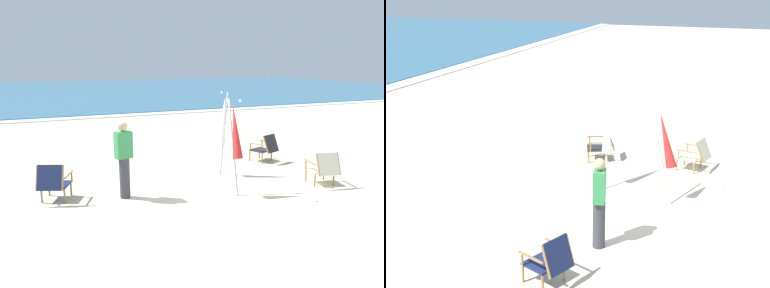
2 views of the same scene
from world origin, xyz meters
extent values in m
plane|color=beige|center=(0.00, 0.00, 0.00)|extent=(80.00, 80.00, 0.00)
cube|color=#2D6684|center=(0.00, 33.22, 0.05)|extent=(80.00, 40.00, 0.10)
cube|color=white|center=(0.00, 12.92, 0.03)|extent=(80.00, 1.10, 0.06)
cube|color=beige|center=(2.96, -0.35, 0.32)|extent=(0.62, 0.59, 0.04)
cube|color=beige|center=(2.88, -0.68, 0.56)|extent=(0.54, 0.35, 0.49)
cylinder|color=olive|center=(2.78, -0.09, 0.16)|extent=(0.04, 0.04, 0.32)
cylinder|color=olive|center=(3.24, -0.19, 0.16)|extent=(0.04, 0.04, 0.32)
cylinder|color=olive|center=(2.68, -0.51, 0.16)|extent=(0.04, 0.04, 0.32)
cylinder|color=olive|center=(3.13, -0.61, 0.16)|extent=(0.04, 0.04, 0.32)
cube|color=olive|center=(2.68, -0.30, 0.54)|extent=(0.16, 0.52, 0.02)
cylinder|color=olive|center=(2.72, -0.12, 0.43)|extent=(0.04, 0.04, 0.22)
cube|color=olive|center=(3.23, -0.44, 0.54)|extent=(0.16, 0.52, 0.02)
cylinder|color=olive|center=(3.27, -0.25, 0.43)|extent=(0.04, 0.04, 0.22)
cylinder|color=olive|center=(2.63, -0.62, 0.56)|extent=(0.10, 0.24, 0.49)
cylinder|color=olive|center=(3.13, -0.74, 0.56)|extent=(0.10, 0.24, 0.49)
cube|color=#19234C|center=(-2.81, 1.05, 0.32)|extent=(0.67, 0.64, 0.04)
cube|color=#19234C|center=(-2.93, 0.76, 0.57)|extent=(0.53, 0.37, 0.50)
cylinder|color=olive|center=(-2.94, 1.34, 0.16)|extent=(0.04, 0.04, 0.32)
cylinder|color=olive|center=(-2.51, 1.16, 0.16)|extent=(0.04, 0.04, 0.32)
cylinder|color=olive|center=(-3.11, 0.95, 0.16)|extent=(0.04, 0.04, 0.32)
cylinder|color=olive|center=(-2.68, 0.76, 0.16)|extent=(0.04, 0.04, 0.32)
cube|color=olive|center=(-3.07, 1.14, 0.54)|extent=(0.24, 0.50, 0.02)
cylinder|color=olive|center=(-3.00, 1.32, 0.43)|extent=(0.04, 0.04, 0.22)
cube|color=olive|center=(-2.56, 0.93, 0.54)|extent=(0.24, 0.50, 0.02)
cylinder|color=olive|center=(-2.48, 1.10, 0.43)|extent=(0.04, 0.04, 0.22)
cylinder|color=olive|center=(-3.17, 0.86, 0.57)|extent=(0.12, 0.20, 0.51)
cylinder|color=olive|center=(-2.70, 0.66, 0.57)|extent=(0.12, 0.20, 0.51)
cube|color=#28282D|center=(2.88, 1.98, 0.32)|extent=(0.65, 0.63, 0.04)
cube|color=#28282D|center=(3.00, 1.66, 0.56)|extent=(0.54, 0.38, 0.50)
cylinder|color=olive|center=(2.59, 2.10, 0.16)|extent=(0.04, 0.04, 0.32)
cylinder|color=olive|center=(3.03, 2.26, 0.16)|extent=(0.04, 0.04, 0.32)
cylinder|color=olive|center=(2.74, 1.70, 0.16)|extent=(0.04, 0.04, 0.32)
cylinder|color=olive|center=(3.18, 1.86, 0.16)|extent=(0.04, 0.04, 0.32)
cube|color=olive|center=(2.63, 1.86, 0.54)|extent=(0.22, 0.51, 0.02)
cylinder|color=olive|center=(2.56, 2.04, 0.43)|extent=(0.04, 0.04, 0.22)
cube|color=olive|center=(3.15, 2.06, 0.54)|extent=(0.22, 0.51, 0.02)
cylinder|color=olive|center=(3.09, 2.23, 0.43)|extent=(0.04, 0.04, 0.22)
cylinder|color=olive|center=(2.76, 1.58, 0.56)|extent=(0.12, 0.23, 0.50)
cylinder|color=olive|center=(3.24, 1.75, 0.56)|extent=(0.12, 0.23, 0.50)
cylinder|color=#B7B2A8|center=(1.25, 1.25, 1.04)|extent=(0.27, 0.14, 2.09)
cone|color=white|center=(1.21, 1.23, 1.41)|extent=(0.40, 0.33, 1.17)
sphere|color=#B7B2A8|center=(1.14, 1.21, 2.09)|extent=(0.06, 0.06, 0.06)
cylinder|color=#B7B2A8|center=(0.77, -0.04, 1.02)|extent=(0.07, 0.56, 2.05)
cone|color=red|center=(0.77, -0.13, 1.37)|extent=(0.24, 0.50, 1.17)
sphere|color=#B7B2A8|center=(0.76, -0.29, 2.04)|extent=(0.06, 0.06, 0.06)
cylinder|color=#383842|center=(-1.47, 0.58, 0.43)|extent=(0.22, 0.22, 0.86)
cube|color=#338C4C|center=(-1.47, 0.58, 1.14)|extent=(0.38, 0.27, 0.56)
sphere|color=tan|center=(-1.47, 0.58, 1.53)|extent=(0.20, 0.20, 0.20)
camera|label=1|loc=(-3.23, -6.86, 2.80)|focal=35.00mm
camera|label=2|loc=(-9.48, -1.84, 4.54)|focal=50.00mm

